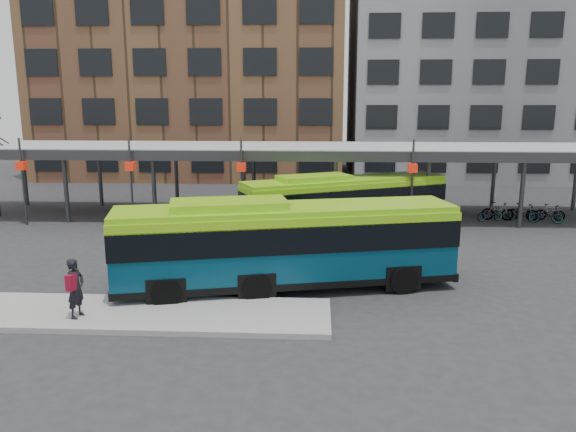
% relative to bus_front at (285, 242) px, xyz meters
% --- Properties ---
extents(ground, '(120.00, 120.00, 0.00)m').
position_rel_bus_front_xyz_m(ground, '(0.13, 0.06, -1.76)').
color(ground, '#28282B').
rests_on(ground, ground).
extents(boarding_island, '(14.00, 3.00, 0.18)m').
position_rel_bus_front_xyz_m(boarding_island, '(-5.37, -2.94, -1.67)').
color(boarding_island, gray).
rests_on(boarding_island, ground).
extents(canopy, '(40.00, 6.53, 4.80)m').
position_rel_bus_front_xyz_m(canopy, '(0.08, 12.93, 2.14)').
color(canopy, '#999B9E').
rests_on(canopy, ground).
extents(building_brick, '(26.00, 14.00, 22.00)m').
position_rel_bus_front_xyz_m(building_brick, '(-9.87, 32.06, 9.24)').
color(building_brick, brown).
rests_on(building_brick, ground).
extents(building_grey, '(24.00, 14.00, 20.00)m').
position_rel_bus_front_xyz_m(building_grey, '(16.13, 32.06, 8.24)').
color(building_grey, slate).
rests_on(building_grey, ground).
extents(bus_front, '(12.54, 5.30, 3.38)m').
position_rel_bus_front_xyz_m(bus_front, '(0.00, 0.00, 0.00)').
color(bus_front, '#06364C').
rests_on(bus_front, ground).
extents(bus_rear, '(10.97, 6.89, 3.05)m').
position_rel_bus_front_xyz_m(bus_rear, '(2.61, 9.39, -0.18)').
color(bus_rear, '#06364C').
rests_on(bus_rear, ground).
extents(pedestrian, '(0.59, 0.77, 1.90)m').
position_rel_bus_front_xyz_m(pedestrian, '(-6.30, -3.51, -0.62)').
color(pedestrian, black).
rests_on(pedestrian, boarding_island).
extents(bike_rack, '(5.18, 1.66, 1.06)m').
position_rel_bus_front_xyz_m(bike_rack, '(12.81, 12.22, -1.28)').
color(bike_rack, slate).
rests_on(bike_rack, ground).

